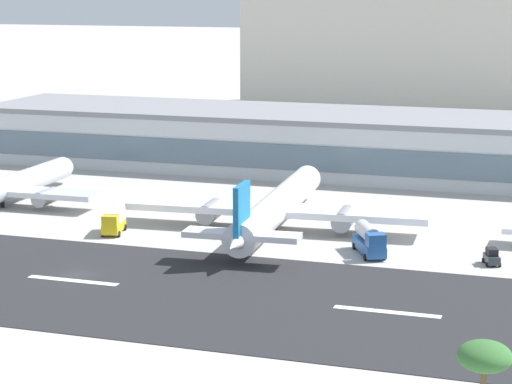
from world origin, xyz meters
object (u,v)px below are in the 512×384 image
(service_baggage_tug_1, at_px, (492,257))
(service_fuel_truck_0, at_px, (369,240))
(distant_hotel_block, at_px, (445,31))
(service_box_truck_2, at_px, (114,222))
(airliner_black_tail_gate_0, at_px, (3,189))
(airliner_blue_tail_gate_1, at_px, (275,209))
(terminal_building, at_px, (354,143))
(palm_tree_1, at_px, (484,361))

(service_baggage_tug_1, bearing_deg, service_fuel_truck_0, 71.13)
(distant_hotel_block, height_order, service_box_truck_2, distant_hotel_block)
(service_fuel_truck_0, bearing_deg, service_box_truck_2, -117.24)
(airliner_black_tail_gate_0, distance_m, service_box_truck_2, 27.22)
(airliner_blue_tail_gate_1, bearing_deg, distant_hotel_block, -4.97)
(airliner_blue_tail_gate_1, distance_m, service_fuel_truck_0, 18.12)
(service_fuel_truck_0, bearing_deg, service_baggage_tug_1, 62.73)
(distant_hotel_block, distance_m, airliner_black_tail_gate_0, 159.91)
(terminal_building, xyz_separation_m, airliner_black_tail_gate_0, (-46.88, -48.75, -2.76))
(airliner_blue_tail_gate_1, height_order, palm_tree_1, palm_tree_1)
(terminal_building, bearing_deg, service_box_truck_2, -110.20)
(service_fuel_truck_0, height_order, service_baggage_tug_1, service_fuel_truck_0)
(airliner_black_tail_gate_0, xyz_separation_m, service_fuel_truck_0, (62.69, -10.67, -0.90))
(distant_hotel_block, bearing_deg, terminal_building, -91.25)
(service_baggage_tug_1, bearing_deg, service_box_truck_2, 71.15)
(distant_hotel_block, distance_m, service_fuel_truck_0, 163.46)
(airliner_black_tail_gate_0, bearing_deg, service_fuel_truck_0, -100.96)
(service_baggage_tug_1, xyz_separation_m, service_box_truck_2, (-53.77, 0.01, 0.74))
(distant_hotel_block, distance_m, service_baggage_tug_1, 165.70)
(service_fuel_truck_0, height_order, service_box_truck_2, service_fuel_truck_0)
(service_baggage_tug_1, bearing_deg, airliner_blue_tail_gate_1, 56.13)
(airliner_black_tail_gate_0, bearing_deg, service_box_truck_2, -114.40)
(terminal_building, xyz_separation_m, palm_tree_1, (37.08, -120.50, 3.83))
(terminal_building, distance_m, airliner_black_tail_gate_0, 67.69)
(airliner_blue_tail_gate_1, height_order, service_fuel_truck_0, airliner_blue_tail_gate_1)
(airliner_blue_tail_gate_1, height_order, service_box_truck_2, airliner_blue_tail_gate_1)
(airliner_black_tail_gate_0, height_order, palm_tree_1, palm_tree_1)
(terminal_building, height_order, service_box_truck_2, terminal_building)
(service_fuel_truck_0, xyz_separation_m, service_baggage_tug_1, (16.10, -0.01, -0.98))
(terminal_building, height_order, airliner_blue_tail_gate_1, terminal_building)
(service_box_truck_2, bearing_deg, airliner_blue_tail_gate_1, 98.16)
(airliner_black_tail_gate_0, bearing_deg, terminal_building, -45.17)
(distant_hotel_block, distance_m, airliner_blue_tail_gate_1, 154.22)
(airliner_blue_tail_gate_1, distance_m, palm_tree_1, 79.20)
(airliner_black_tail_gate_0, xyz_separation_m, service_box_truck_2, (25.01, -10.67, -1.14))
(airliner_blue_tail_gate_1, distance_m, service_baggage_tug_1, 33.22)
(terminal_building, distance_m, distant_hotel_block, 103.57)
(terminal_building, height_order, distant_hotel_block, distant_hotel_block)
(terminal_building, relative_size, distant_hotel_block, 1.35)
(terminal_building, bearing_deg, airliner_blue_tail_gate_1, -90.10)
(airliner_black_tail_gate_0, height_order, service_fuel_truck_0, airliner_black_tail_gate_0)
(service_baggage_tug_1, bearing_deg, terminal_building, 9.39)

